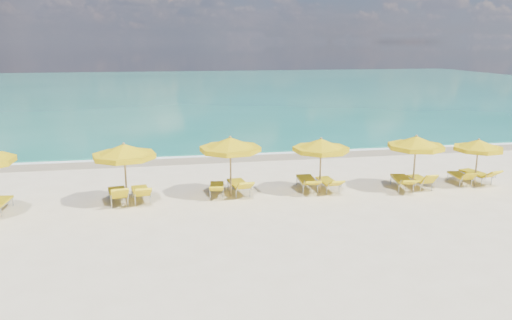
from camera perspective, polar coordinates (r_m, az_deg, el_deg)
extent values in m
plane|color=beige|center=(19.92, 0.81, -4.34)|extent=(120.00, 120.00, 0.00)
cube|color=#136B58|center=(66.98, -7.50, 8.04)|extent=(120.00, 80.00, 0.30)
cube|color=tan|center=(26.96, -2.33, 0.36)|extent=(120.00, 2.60, 0.01)
cube|color=white|center=(27.73, -2.58, 0.72)|extent=(120.00, 1.20, 0.03)
cube|color=white|center=(36.17, -14.07, 3.31)|extent=(14.00, 0.36, 0.05)
cube|color=white|center=(44.61, 4.74, 5.50)|extent=(18.00, 0.30, 0.05)
cylinder|color=#9D7F4E|center=(19.42, -14.68, -1.69)|extent=(0.07, 0.07, 2.32)
cone|color=#DFBC0B|center=(19.20, -14.85, 1.11)|extent=(2.76, 2.76, 0.46)
cylinder|color=#DFBC0B|center=(19.25, -14.81, 0.45)|extent=(2.78, 2.78, 0.19)
sphere|color=#9D7F4E|center=(19.16, -14.90, 1.80)|extent=(0.10, 0.10, 0.10)
cylinder|color=#9D7F4E|center=(19.80, -2.93, -0.90)|extent=(0.07, 0.07, 2.37)
cone|color=#DFBC0B|center=(19.58, -2.96, 1.93)|extent=(2.94, 2.94, 0.47)
cylinder|color=#DFBC0B|center=(19.63, -2.95, 1.26)|extent=(2.97, 2.97, 0.19)
sphere|color=#9D7F4E|center=(19.53, -2.97, 2.63)|extent=(0.11, 0.11, 0.11)
cylinder|color=#9D7F4E|center=(20.44, 7.36, -0.75)|extent=(0.07, 0.07, 2.23)
cone|color=#DFBC0B|center=(20.24, 7.44, 1.82)|extent=(2.81, 2.81, 0.45)
cylinder|color=#DFBC0B|center=(20.28, 7.42, 1.22)|extent=(2.83, 2.83, 0.18)
sphere|color=#9D7F4E|center=(20.19, 7.46, 2.45)|extent=(0.10, 0.10, 0.10)
cylinder|color=#9D7F4E|center=(21.72, 17.65, -0.41)|extent=(0.07, 0.07, 2.25)
cone|color=#DFBC0B|center=(21.52, 17.83, 2.03)|extent=(2.52, 2.52, 0.45)
cylinder|color=#DFBC0B|center=(21.56, 17.79, 1.46)|extent=(2.54, 2.54, 0.18)
sphere|color=#9D7F4E|center=(21.48, 17.87, 2.63)|extent=(0.10, 0.10, 0.10)
cylinder|color=#9D7F4E|center=(23.22, 23.89, -0.38)|extent=(0.06, 0.06, 2.01)
cone|color=#DFBC0B|center=(23.05, 24.09, 1.66)|extent=(2.48, 2.48, 0.40)
cylinder|color=#DFBC0B|center=(23.09, 24.04, 1.18)|extent=(2.50, 2.50, 0.16)
sphere|color=#9D7F4E|center=(23.01, 24.14, 2.16)|extent=(0.09, 0.09, 0.09)
cube|color=yellow|center=(20.00, -15.53, -3.55)|extent=(0.85, 1.49, 0.09)
cube|color=yellow|center=(19.02, -15.32, -3.72)|extent=(0.71, 0.66, 0.50)
cube|color=yellow|center=(20.04, -13.06, -3.41)|extent=(0.80, 1.43, 0.08)
cube|color=yellow|center=(19.10, -12.78, -3.63)|extent=(0.68, 0.64, 0.45)
cube|color=yellow|center=(20.33, -4.50, -2.97)|extent=(0.70, 1.28, 0.08)
cube|color=yellow|center=(19.47, -4.55, -3.30)|extent=(0.61, 0.61, 0.33)
cube|color=yellow|center=(20.46, -2.03, -2.70)|extent=(0.79, 1.46, 0.09)
cube|color=yellow|center=(19.51, -1.26, -2.95)|extent=(0.69, 0.67, 0.42)
cube|color=yellow|center=(21.09, 5.82, -2.23)|extent=(0.74, 1.48, 0.09)
cube|color=yellow|center=(20.09, 6.45, -2.64)|extent=(0.69, 0.71, 0.34)
cube|color=yellow|center=(21.12, 8.14, -2.39)|extent=(0.65, 1.32, 0.08)
cube|color=yellow|center=(20.28, 9.11, -2.66)|extent=(0.61, 0.60, 0.36)
cube|color=yellow|center=(21.98, 16.31, -2.09)|extent=(0.89, 1.50, 0.09)
cube|color=yellow|center=(21.02, 17.07, -2.46)|extent=(0.74, 0.76, 0.34)
cube|color=yellow|center=(22.42, 18.17, -2.06)|extent=(0.55, 1.23, 0.08)
cube|color=yellow|center=(21.68, 19.23, -2.08)|extent=(0.55, 0.46, 0.47)
cube|color=yellow|center=(23.60, 22.21, -1.63)|extent=(0.69, 1.29, 0.08)
cube|color=yellow|center=(22.83, 23.18, -1.72)|extent=(0.60, 0.56, 0.42)
cube|color=yellow|center=(24.16, 23.75, -1.36)|extent=(0.86, 1.45, 0.08)
cube|color=yellow|center=(23.50, 25.41, -1.47)|extent=(0.71, 0.69, 0.41)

